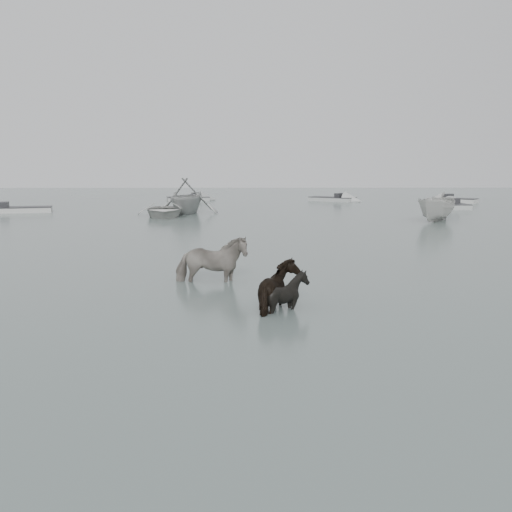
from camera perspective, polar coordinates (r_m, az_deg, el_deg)
name	(u,v)px	position (r m, az deg, el deg)	size (l,w,h in m)	color
ground	(281,295)	(14.30, 2.47, -3.95)	(140.00, 140.00, 0.00)	#4B5953
pony_pinto	(211,252)	(15.76, -4.51, 0.39)	(0.92, 2.02, 1.71)	black
pony_dark	(281,277)	(12.88, 2.55, -2.15)	(1.43, 1.22, 1.44)	black
pony_black	(286,284)	(12.80, 3.07, -2.79)	(0.96, 1.08, 1.19)	black
rowboat_lead	(164,209)	(36.75, -9.23, 4.69)	(3.46, 4.84, 1.00)	silver
rowboat_trail	(187,195)	(39.02, -6.95, 6.12)	(4.16, 4.82, 2.54)	#A5A8A6
boat_small	(437,208)	(34.70, 17.67, 4.62)	(1.55, 4.13, 1.59)	#BBBBB6
skiff_port	(454,204)	(45.65, 19.21, 4.97)	(4.40, 1.60, 0.75)	#A0A2A0
skiff_outer	(16,207)	(42.85, -22.83, 4.54)	(6.39, 1.60, 0.75)	beige
skiff_mid	(332,197)	(52.49, 7.65, 5.86)	(5.72, 1.60, 0.75)	#A8AAA8
skiff_star	(456,198)	(53.14, 19.35, 5.47)	(4.89, 1.60, 0.75)	beige
skiff_far	(188,197)	(52.80, -6.82, 5.89)	(5.23, 1.60, 0.75)	#9EA19E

